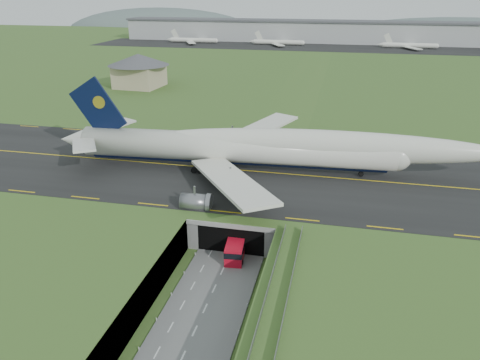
# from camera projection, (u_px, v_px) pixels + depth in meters

# --- Properties ---
(ground) EXTENTS (900.00, 900.00, 0.00)m
(ground) POSITION_uv_depth(u_px,v_px,m) (219.00, 279.00, 76.04)
(ground) COLOR #395E25
(ground) RESTS_ON ground
(airfield_deck) EXTENTS (800.00, 800.00, 6.00)m
(airfield_deck) POSITION_uv_depth(u_px,v_px,m) (219.00, 263.00, 74.89)
(airfield_deck) COLOR gray
(airfield_deck) RESTS_ON ground
(trench_road) EXTENTS (12.00, 75.00, 0.20)m
(trench_road) POSITION_uv_depth(u_px,v_px,m) (206.00, 307.00, 69.24)
(trench_road) COLOR slate
(trench_road) RESTS_ON ground
(taxiway) EXTENTS (800.00, 44.00, 0.18)m
(taxiway) POSITION_uv_depth(u_px,v_px,m) (257.00, 172.00, 103.46)
(taxiway) COLOR black
(taxiway) RESTS_ON airfield_deck
(tunnel_portal) EXTENTS (17.00, 22.30, 6.00)m
(tunnel_portal) POSITION_uv_depth(u_px,v_px,m) (241.00, 215.00, 89.83)
(tunnel_portal) COLOR gray
(tunnel_portal) RESTS_ON ground
(guideway) EXTENTS (3.00, 53.00, 7.05)m
(guideway) POSITION_uv_depth(u_px,v_px,m) (267.00, 345.00, 54.54)
(guideway) COLOR #A8A8A3
(guideway) RESTS_ON ground
(jumbo_jet) EXTENTS (97.60, 62.13, 20.59)m
(jumbo_jet) POSITION_uv_depth(u_px,v_px,m) (266.00, 148.00, 101.63)
(jumbo_jet) COLOR silver
(jumbo_jet) RESTS_ON ground
(shuttle_tram) EXTENTS (3.81, 8.29, 3.26)m
(shuttle_tram) POSITION_uv_depth(u_px,v_px,m) (236.00, 248.00, 81.63)
(shuttle_tram) COLOR red
(shuttle_tram) RESTS_ON ground
(service_building) EXTENTS (26.11, 26.11, 13.29)m
(service_building) POSITION_uv_depth(u_px,v_px,m) (139.00, 68.00, 188.41)
(service_building) COLOR tan
(service_building) RESTS_ON ground
(cargo_terminal) EXTENTS (320.00, 67.00, 15.60)m
(cargo_terminal) POSITION_uv_depth(u_px,v_px,m) (325.00, 31.00, 340.68)
(cargo_terminal) COLOR #B2B2B2
(cargo_terminal) RESTS_ON ground
(distant_hills) EXTENTS (700.00, 91.00, 60.00)m
(distant_hills) POSITION_uv_depth(u_px,v_px,m) (399.00, 40.00, 452.19)
(distant_hills) COLOR slate
(distant_hills) RESTS_ON ground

